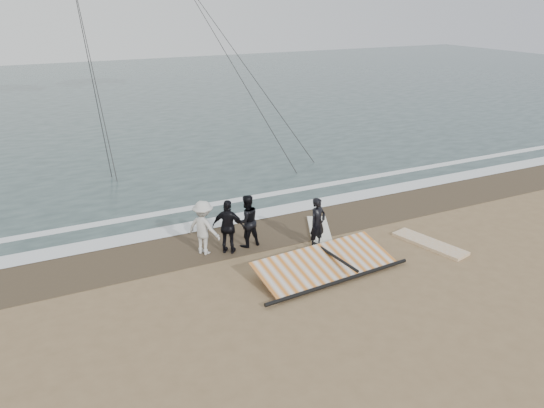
% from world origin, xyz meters
% --- Properties ---
extents(ground, '(120.00, 120.00, 0.00)m').
position_xyz_m(ground, '(0.00, 0.00, 0.00)').
color(ground, '#8C704C').
rests_on(ground, ground).
extents(sea, '(120.00, 54.00, 0.02)m').
position_xyz_m(sea, '(0.00, 33.00, 0.01)').
color(sea, '#233838').
rests_on(sea, ground).
extents(wet_sand, '(120.00, 2.80, 0.01)m').
position_xyz_m(wet_sand, '(0.00, 4.50, 0.01)').
color(wet_sand, '#4C3D2B').
rests_on(wet_sand, ground).
extents(foam_near, '(120.00, 0.90, 0.01)m').
position_xyz_m(foam_near, '(0.00, 5.90, 0.03)').
color(foam_near, white).
rests_on(foam_near, sea).
extents(foam_far, '(120.00, 0.45, 0.01)m').
position_xyz_m(foam_far, '(0.00, 7.60, 0.03)').
color(foam_far, white).
rests_on(foam_far, sea).
extents(man_main, '(0.69, 0.55, 1.67)m').
position_xyz_m(man_main, '(0.22, 2.64, 0.83)').
color(man_main, black).
rests_on(man_main, ground).
extents(board_white, '(1.25, 2.58, 0.10)m').
position_xyz_m(board_white, '(3.55, 1.15, 0.05)').
color(board_white, silver).
rests_on(board_white, ground).
extents(board_cream, '(1.67, 2.54, 0.10)m').
position_xyz_m(board_cream, '(0.86, 3.51, 0.05)').
color(board_cream, white).
rests_on(board_cream, ground).
extents(trio_cluster, '(2.42, 1.41, 1.74)m').
position_xyz_m(trio_cluster, '(-2.50, 3.72, 0.87)').
color(trio_cluster, black).
rests_on(trio_cluster, ground).
extents(sail_rig, '(4.84, 2.09, 0.52)m').
position_xyz_m(sail_rig, '(-0.49, 1.22, 0.20)').
color(sail_rig, black).
rests_on(sail_rig, ground).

